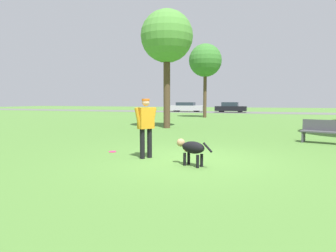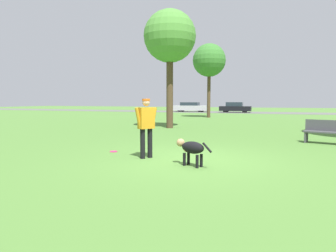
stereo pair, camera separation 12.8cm
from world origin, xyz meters
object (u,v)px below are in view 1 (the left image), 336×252
(frisbee, at_px, (112,152))
(tree_far_left, at_px, (205,61))
(dog, at_px, (191,148))
(tree_near_left, at_px, (167,37))
(parked_car_silver, at_px, (186,107))
(park_bench, at_px, (323,131))
(person, at_px, (146,123))
(parked_car_black, at_px, (231,107))

(frisbee, distance_m, tree_far_left, 19.44)
(dog, bearing_deg, frisbee, 1.43)
(tree_near_left, distance_m, parked_car_silver, 24.25)
(tree_far_left, height_order, park_bench, tree_far_left)
(dog, distance_m, frisbee, 2.94)
(person, height_order, parked_car_black, person)
(frisbee, height_order, parked_car_black, parked_car_black)
(parked_car_black, bearing_deg, tree_near_left, -92.37)
(dog, height_order, tree_far_left, tree_far_left)
(person, bearing_deg, tree_far_left, 42.13)
(tree_near_left, bearing_deg, parked_car_black, 89.51)
(tree_near_left, distance_m, parked_car_black, 23.54)
(person, bearing_deg, tree_near_left, 50.27)
(parked_car_silver, height_order, parked_car_black, parked_car_black)
(parked_car_silver, bearing_deg, parked_car_black, -2.33)
(tree_near_left, xyz_separation_m, parked_car_black, (0.20, 23.14, -4.31))
(person, height_order, frisbee, person)
(person, bearing_deg, parked_car_black, 37.88)
(tree_near_left, relative_size, parked_car_silver, 1.39)
(dog, bearing_deg, park_bench, -101.29)
(tree_near_left, bearing_deg, parked_car_silver, 103.84)
(park_bench, bearing_deg, dog, -106.60)
(frisbee, xyz_separation_m, parked_car_silver, (-6.87, 31.03, 0.63))
(parked_car_silver, bearing_deg, tree_far_left, -68.55)
(tree_far_left, relative_size, park_bench, 4.48)
(parked_car_black, distance_m, park_bench, 27.78)
(person, relative_size, tree_far_left, 0.24)
(parked_car_black, bearing_deg, tree_far_left, -94.45)
(person, bearing_deg, dog, -76.00)
(tree_near_left, xyz_separation_m, park_bench, (7.29, -3.71, -4.49))
(frisbee, distance_m, tree_near_left, 9.35)
(person, relative_size, tree_near_left, 0.25)
(parked_car_black, height_order, park_bench, parked_car_black)
(tree_far_left, relative_size, parked_car_black, 1.65)
(person, bearing_deg, park_bench, -12.06)
(tree_far_left, distance_m, parked_car_black, 13.06)
(tree_near_left, distance_m, park_bench, 9.34)
(parked_car_silver, relative_size, park_bench, 3.18)
(tree_far_left, relative_size, tree_near_left, 1.02)
(frisbee, relative_size, parked_car_black, 0.06)
(parked_car_black, bearing_deg, dog, -85.32)
(dog, relative_size, frisbee, 4.32)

